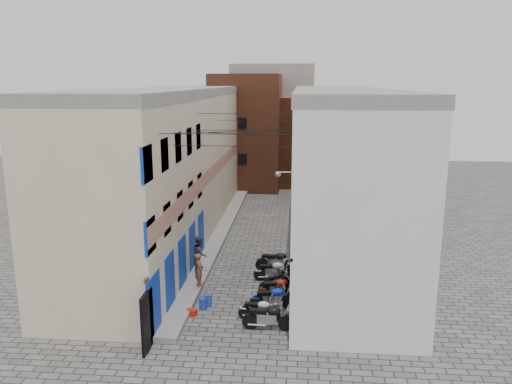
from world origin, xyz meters
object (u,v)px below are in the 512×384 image
(motorcycle_e, at_px, (275,280))
(red_crate, at_px, (192,312))
(motorcycle_f, at_px, (273,269))
(motorcycle_g, at_px, (276,260))
(motorcycle_d, at_px, (278,287))
(water_jug_far, at_px, (208,300))
(water_jug_near, at_px, (203,304))
(motorcycle_c, at_px, (273,296))
(person_a, at_px, (199,270))
(person_b, at_px, (200,254))
(motorcycle_a, at_px, (268,316))
(motorcycle_b, at_px, (259,308))

(motorcycle_e, height_order, red_crate, motorcycle_e)
(motorcycle_f, height_order, motorcycle_g, motorcycle_g)
(motorcycle_d, xyz_separation_m, water_jug_far, (-2.93, -1.09, -0.25))
(motorcycle_e, distance_m, water_jug_near, 3.68)
(motorcycle_c, height_order, water_jug_near, motorcycle_c)
(motorcycle_c, relative_size, person_a, 1.23)
(person_b, distance_m, water_jug_far, 3.53)
(motorcycle_f, bearing_deg, motorcycle_d, 1.82)
(water_jug_near, bearing_deg, person_a, 105.09)
(motorcycle_e, bearing_deg, motorcycle_f, 149.40)
(motorcycle_d, distance_m, motorcycle_g, 3.09)
(motorcycle_g, distance_m, red_crate, 6.07)
(water_jug_far, relative_size, red_crate, 1.29)
(motorcycle_d, relative_size, motorcycle_g, 0.84)
(motorcycle_c, height_order, motorcycle_e, motorcycle_c)
(motorcycle_f, bearing_deg, red_crate, -45.21)
(motorcycle_a, xyz_separation_m, motorcycle_e, (0.07, 3.76, -0.09))
(person_b, bearing_deg, water_jug_far, -167.99)
(motorcycle_d, xyz_separation_m, red_crate, (-3.45, -2.03, -0.39))
(motorcycle_d, xyz_separation_m, motorcycle_e, (-0.17, 0.79, -0.02))
(red_crate, bearing_deg, motorcycle_a, -16.24)
(motorcycle_g, relative_size, person_a, 1.36)
(motorcycle_g, xyz_separation_m, person_a, (-3.38, -2.67, 0.42))
(person_a, relative_size, water_jug_far, 2.99)
(motorcycle_a, xyz_separation_m, motorcycle_d, (0.24, 2.97, -0.07))
(motorcycle_f, height_order, person_a, person_a)
(motorcycle_g, distance_m, water_jug_near, 5.34)
(motorcycle_g, bearing_deg, water_jug_near, -29.33)
(motorcycle_g, bearing_deg, red_crate, -28.70)
(person_b, xyz_separation_m, water_jug_near, (0.79, -3.57, -0.91))
(motorcycle_b, relative_size, motorcycle_e, 1.01)
(motorcycle_e, bearing_deg, motorcycle_g, 144.39)
(motorcycle_a, xyz_separation_m, motorcycle_c, (0.07, 1.83, -0.03))
(motorcycle_a, height_order, person_a, person_a)
(motorcycle_e, height_order, motorcycle_f, motorcycle_f)
(motorcycle_c, relative_size, red_crate, 4.75)
(motorcycle_b, bearing_deg, person_a, -125.71)
(motorcycle_c, xyz_separation_m, person_b, (-3.74, 3.31, 0.59))
(motorcycle_a, distance_m, motorcycle_e, 3.76)
(motorcycle_c, height_order, person_a, person_a)
(motorcycle_a, distance_m, water_jug_far, 3.30)
(motorcycle_e, relative_size, water_jug_near, 3.61)
(motorcycle_f, bearing_deg, motorcycle_b, -11.69)
(motorcycle_d, bearing_deg, water_jug_near, -79.47)
(motorcycle_e, bearing_deg, red_crate, -86.01)
(motorcycle_b, xyz_separation_m, motorcycle_f, (0.35, 4.14, 0.06))
(motorcycle_g, bearing_deg, water_jug_far, -29.45)
(person_a, height_order, water_jug_near, person_a)
(motorcycle_f, height_order, red_crate, motorcycle_f)
(motorcycle_a, relative_size, motorcycle_d, 1.14)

